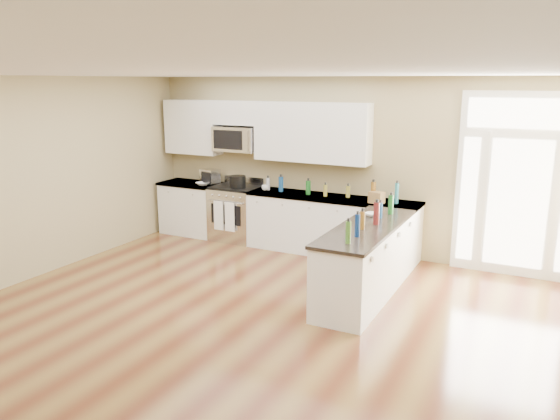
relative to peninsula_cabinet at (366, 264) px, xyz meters
name	(u,v)px	position (x,y,z in m)	size (l,w,h in m)	color
ground	(209,354)	(-0.93, -2.24, -0.43)	(8.00, 8.00, 0.00)	#562B18
room_shell	(204,191)	(-0.93, -2.24, 1.27)	(8.00, 8.00, 8.00)	tan
back_cabinet_left	(192,209)	(-3.80, 1.45, 0.00)	(1.10, 0.66, 0.94)	silver
back_cabinet_right	(330,227)	(-1.08, 1.45, 0.00)	(2.85, 0.66, 0.94)	silver
peninsula_cabinet	(366,264)	(0.00, 0.00, 0.00)	(0.69, 2.32, 0.94)	silver
upper_cabinet_left	(193,127)	(-3.81, 1.59, 1.49)	(1.04, 0.33, 0.95)	silver
upper_cabinet_right	(312,132)	(-1.50, 1.59, 1.49)	(1.94, 0.33, 0.95)	silver
upper_cabinet_short	(237,113)	(-2.88, 1.59, 1.77)	(0.82, 0.33, 0.40)	silver
microwave	(237,139)	(-2.88, 1.56, 1.33)	(0.78, 0.41, 0.42)	silver
entry_door	(519,186)	(1.62, 1.71, 0.87)	(1.70, 0.10, 2.60)	white
kitchen_range	(236,213)	(-2.85, 1.45, 0.04)	(0.80, 0.70, 1.08)	silver
stockpot	(237,181)	(-2.77, 1.38, 0.62)	(0.28, 0.28, 0.22)	black
toaster_oven	(210,176)	(-3.43, 1.53, 0.63)	(0.30, 0.24, 0.26)	silver
cardboard_box	(377,197)	(-0.30, 1.33, 0.59)	(0.21, 0.15, 0.17)	brown
bowl_left	(203,184)	(-3.45, 1.32, 0.53)	(0.22, 0.22, 0.05)	white
bowl_peninsula	(371,214)	(-0.12, 0.50, 0.53)	(0.16, 0.16, 0.05)	white
cup_counter	(265,188)	(-2.27, 1.44, 0.55)	(0.11, 0.11, 0.09)	white
counter_bottles	(346,200)	(-0.59, 0.79, 0.63)	(2.37, 2.43, 0.31)	#19591E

